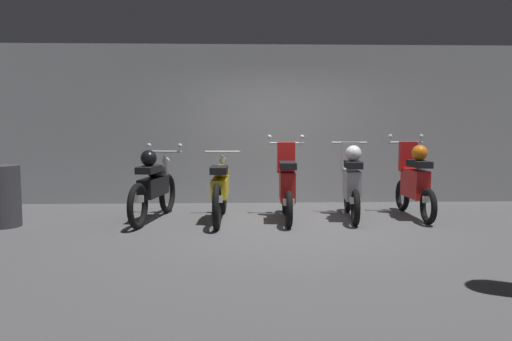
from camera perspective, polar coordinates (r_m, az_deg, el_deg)
ground_plane at (r=7.49m, az=3.79°, el=-6.22°), size 80.00×80.00×0.00m
back_wall at (r=9.71m, az=2.38°, el=5.03°), size 16.00×0.30×2.88m
motorbike_slot_0 at (r=8.08m, az=-11.10°, el=-1.65°), size 0.62×1.93×1.15m
motorbike_slot_1 at (r=7.92m, az=-3.92°, el=-1.97°), size 0.56×1.95×1.03m
motorbike_slot_2 at (r=7.97m, az=3.39°, el=-1.65°), size 0.59×1.68×1.29m
motorbike_slot_3 at (r=8.21m, az=10.40°, el=-1.25°), size 0.56×1.68×1.18m
motorbike_slot_4 at (r=8.55m, az=16.91°, el=-1.12°), size 0.59×1.68×1.29m
trash_bin at (r=8.29m, az=-25.98°, el=-2.53°), size 0.50×0.50×0.88m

